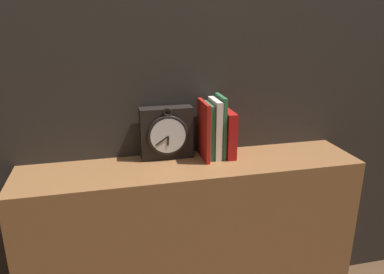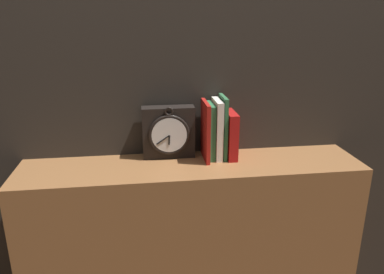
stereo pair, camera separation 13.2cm
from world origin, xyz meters
name	(u,v)px [view 1 (the left image)]	position (x,y,z in m)	size (l,w,h in m)	color
wall_back	(182,12)	(0.00, 0.17, 1.30)	(6.00, 0.05, 2.60)	#2D2823
bookshelf	(192,246)	(0.00, 0.00, 0.37)	(1.34, 0.29, 0.74)	#936038
clock	(167,133)	(-0.08, 0.10, 0.84)	(0.21, 0.08, 0.22)	black
book_slot0_red	(204,130)	(0.06, 0.06, 0.85)	(0.01, 0.15, 0.23)	#AE1C16
book_slot1_green	(208,130)	(0.08, 0.07, 0.85)	(0.03, 0.12, 0.22)	#2E6F44
book_slot2_white	(215,128)	(0.11, 0.07, 0.86)	(0.03, 0.13, 0.24)	white
book_slot3_green	(220,126)	(0.13, 0.07, 0.86)	(0.01, 0.13, 0.25)	#306A41
book_slot4_red	(228,134)	(0.16, 0.06, 0.83)	(0.04, 0.14, 0.19)	#AE1514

